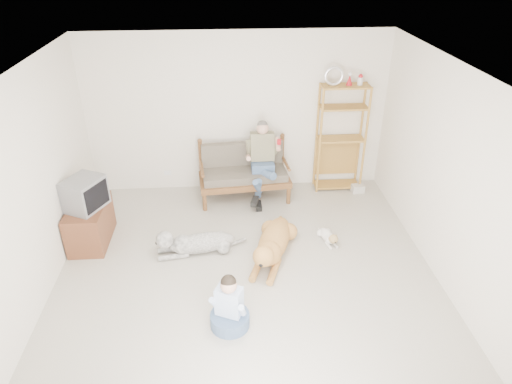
{
  "coord_description": "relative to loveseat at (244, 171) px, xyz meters",
  "views": [
    {
      "loc": [
        -0.23,
        -4.51,
        3.96
      ],
      "look_at": [
        0.18,
        1.0,
        0.83
      ],
      "focal_mm": 32.0,
      "sensor_mm": 36.0,
      "label": 1
    }
  ],
  "objects": [
    {
      "name": "tv_stand",
      "position": [
        -2.31,
        -1.17,
        -0.19
      ],
      "size": [
        0.51,
        0.9,
        0.6
      ],
      "rotation": [
        0.0,
        0.0,
        -0.01
      ],
      "color": "brown",
      "rests_on": "ground"
    },
    {
      "name": "shaggy_dog",
      "position": [
        -0.8,
        -1.56,
        -0.32
      ],
      "size": [
        1.34,
        0.47,
        0.4
      ],
      "rotation": [
        0.0,
        0.0,
        -1.4
      ],
      "color": "white",
      "rests_on": "ground"
    },
    {
      "name": "loveseat",
      "position": [
        0.0,
        0.0,
        0.0
      ],
      "size": [
        1.55,
        0.83,
        0.95
      ],
      "rotation": [
        0.0,
        0.0,
        0.09
      ],
      "color": "brown",
      "rests_on": "ground"
    },
    {
      "name": "wall_right",
      "position": [
        2.42,
        -2.35,
        0.86
      ],
      "size": [
        0.0,
        5.5,
        5.5
      ],
      "primitive_type": "plane",
      "rotation": [
        1.57,
        0.0,
        -1.57
      ],
      "color": "silver",
      "rests_on": "ground"
    },
    {
      "name": "ceiling",
      "position": [
        -0.08,
        -2.35,
        2.21
      ],
      "size": [
        5.5,
        5.5,
        0.0
      ],
      "primitive_type": "plane",
      "rotation": [
        3.14,
        0.0,
        0.0
      ],
      "color": "silver",
      "rests_on": "ground"
    },
    {
      "name": "golden_retriever",
      "position": [
        0.3,
        -1.74,
        -0.28
      ],
      "size": [
        0.75,
        1.58,
        0.49
      ],
      "rotation": [
        0.0,
        0.0,
        -0.34
      ],
      "color": "#B97640",
      "rests_on": "ground"
    },
    {
      "name": "book_stack",
      "position": [
        2.0,
        -0.01,
        -0.42
      ],
      "size": [
        0.22,
        0.17,
        0.13
      ],
      "primitive_type": "cube",
      "rotation": [
        0.0,
        0.0,
        0.08
      ],
      "color": "white",
      "rests_on": "ground"
    },
    {
      "name": "man",
      "position": [
        0.28,
        -0.18,
        0.14
      ],
      "size": [
        0.52,
        0.74,
        1.2
      ],
      "color": "#4C628C",
      "rests_on": "loveseat"
    },
    {
      "name": "crt_tv",
      "position": [
        -2.28,
        -1.21,
        0.34
      ],
      "size": [
        0.62,
        0.67,
        0.44
      ],
      "rotation": [
        0.0,
        0.0,
        -0.46
      ],
      "color": "slate",
      "rests_on": "tv_stand"
    },
    {
      "name": "etagere",
      "position": [
        1.66,
        0.2,
        0.47
      ],
      "size": [
        0.83,
        0.36,
        2.16
      ],
      "color": "#AE8436",
      "rests_on": "ground"
    },
    {
      "name": "floor",
      "position": [
        -0.08,
        -2.35,
        -0.49
      ],
      "size": [
        5.5,
        5.5,
        0.0
      ],
      "primitive_type": "plane",
      "color": "beige",
      "rests_on": "ground"
    },
    {
      "name": "child",
      "position": [
        -0.33,
        -2.99,
        -0.23
      ],
      "size": [
        0.46,
        0.46,
        0.72
      ],
      "rotation": [
        0.0,
        0.0,
        -0.42
      ],
      "color": "#4C628C",
      "rests_on": "ground"
    },
    {
      "name": "wall_outlet",
      "position": [
        -1.33,
        0.38,
        -0.19
      ],
      "size": [
        0.12,
        0.02,
        0.08
      ],
      "primitive_type": "cube",
      "color": "white",
      "rests_on": "ground"
    },
    {
      "name": "wall_back",
      "position": [
        -0.08,
        0.4,
        0.86
      ],
      "size": [
        5.0,
        0.0,
        5.0
      ],
      "primitive_type": "plane",
      "rotation": [
        1.57,
        0.0,
        0.0
      ],
      "color": "silver",
      "rests_on": "ground"
    },
    {
      "name": "wall_left",
      "position": [
        -2.58,
        -2.35,
        0.86
      ],
      "size": [
        0.0,
        5.5,
        5.5
      ],
      "primitive_type": "plane",
      "rotation": [
        1.57,
        0.0,
        1.57
      ],
      "color": "silver",
      "rests_on": "ground"
    },
    {
      "name": "terrier",
      "position": [
        1.17,
        -1.46,
        -0.4
      ],
      "size": [
        0.25,
        0.56,
        0.21
      ],
      "rotation": [
        0.0,
        0.0,
        0.22
      ],
      "color": "white",
      "rests_on": "ground"
    }
  ]
}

